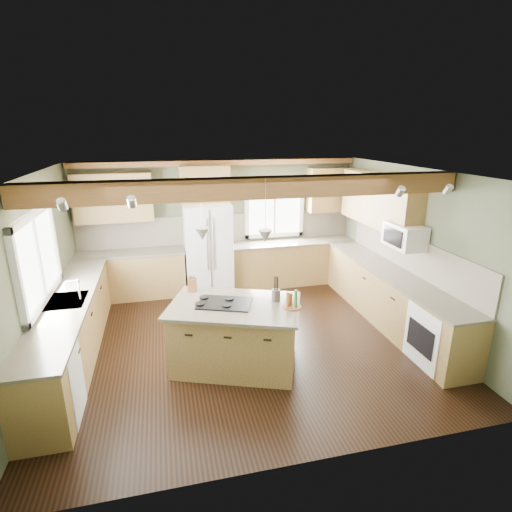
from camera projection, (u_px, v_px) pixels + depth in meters
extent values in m
plane|color=black|center=(245.00, 340.00, 6.27)|extent=(5.60, 5.60, 0.00)
plane|color=silver|center=(244.00, 172.00, 5.47)|extent=(5.60, 5.60, 0.00)
plane|color=#4E553C|center=(220.00, 224.00, 8.19)|extent=(5.60, 0.00, 5.60)
plane|color=#4E553C|center=(37.00, 277.00, 5.25)|extent=(0.00, 5.00, 5.00)
plane|color=#4E553C|center=(413.00, 249.00, 6.49)|extent=(0.00, 5.00, 5.00)
cube|color=brown|center=(254.00, 188.00, 4.94)|extent=(5.55, 0.26, 0.26)
cube|color=brown|center=(219.00, 163.00, 7.72)|extent=(5.55, 0.20, 0.10)
cube|color=brown|center=(220.00, 228.00, 8.20)|extent=(5.58, 0.03, 0.58)
cube|color=brown|center=(410.00, 253.00, 6.56)|extent=(0.03, 3.70, 0.58)
cube|color=brown|center=(132.00, 275.00, 7.78)|extent=(2.02, 0.60, 0.88)
cube|color=#433E31|center=(130.00, 253.00, 7.64)|extent=(2.06, 0.64, 0.04)
cube|color=brown|center=(292.00, 263.00, 8.50)|extent=(2.62, 0.60, 0.88)
cube|color=#433E31|center=(293.00, 242.00, 8.36)|extent=(2.66, 0.64, 0.04)
cube|color=brown|center=(71.00, 331.00, 5.63)|extent=(0.60, 3.70, 0.88)
cube|color=#433E31|center=(67.00, 301.00, 5.49)|extent=(0.64, 3.74, 0.04)
cube|color=brown|center=(389.00, 298.00, 6.73)|extent=(0.60, 3.70, 0.88)
cube|color=#433E31|center=(392.00, 273.00, 6.59)|extent=(0.64, 3.74, 0.04)
cube|color=brown|center=(114.00, 198.00, 7.39)|extent=(1.40, 0.35, 0.90)
cube|color=brown|center=(204.00, 184.00, 7.70)|extent=(0.96, 0.35, 0.70)
cube|color=brown|center=(378.00, 201.00, 7.09)|extent=(0.35, 2.20, 0.90)
cube|color=brown|center=(329.00, 190.00, 8.33)|extent=(0.90, 0.35, 0.90)
cube|color=white|center=(37.00, 258.00, 5.23)|extent=(0.04, 1.60, 1.05)
cube|color=white|center=(274.00, 210.00, 8.35)|extent=(1.10, 0.04, 1.00)
cube|color=#262628|center=(67.00, 301.00, 5.49)|extent=(0.50, 0.65, 0.03)
cylinder|color=#B2B2B7|center=(79.00, 290.00, 5.48)|extent=(0.02, 0.02, 0.28)
cube|color=white|center=(49.00, 387.00, 4.43)|extent=(0.60, 0.60, 0.84)
cube|color=white|center=(439.00, 336.00, 5.53)|extent=(0.60, 0.72, 0.84)
cube|color=white|center=(405.00, 236.00, 6.32)|extent=(0.40, 0.70, 0.38)
cone|color=#B2B2B7|center=(202.00, 234.00, 5.11)|extent=(0.18, 0.18, 0.16)
cone|color=#B2B2B7|center=(265.00, 236.00, 5.01)|extent=(0.18, 0.18, 0.16)
cube|color=white|center=(208.00, 249.00, 7.89)|extent=(0.90, 0.74, 1.80)
cube|color=brown|center=(235.00, 336.00, 5.50)|extent=(1.87, 1.50, 0.88)
cube|color=#433E31|center=(235.00, 306.00, 5.36)|extent=(2.01, 1.64, 0.04)
cube|color=black|center=(225.00, 303.00, 5.36)|extent=(0.83, 0.69, 0.02)
cube|color=brown|center=(192.00, 285.00, 5.75)|extent=(0.14, 0.12, 0.19)
cylinder|color=#433935|center=(276.00, 295.00, 5.44)|extent=(0.16, 0.16, 0.16)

